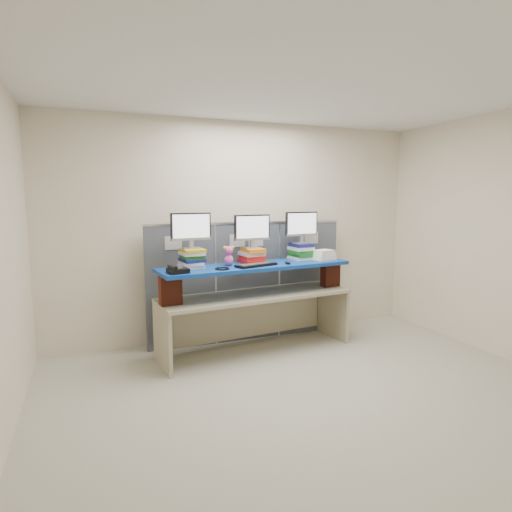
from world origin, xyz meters
name	(u,v)px	position (x,y,z in m)	size (l,w,h in m)	color
room	(318,247)	(0.00, 0.00, 1.40)	(5.00, 4.00, 2.80)	beige
cubicle_partition	(248,281)	(0.00, 1.78, 0.77)	(2.60, 0.06, 1.53)	#454A52
desk	(256,305)	(-0.07, 1.32, 0.56)	(2.37, 0.91, 0.70)	tan
brick_pier_left	(170,291)	(-1.10, 1.17, 0.86)	(0.23, 0.12, 0.31)	maroon
brick_pier_right	(330,274)	(0.98, 1.38, 0.86)	(0.23, 0.12, 0.31)	maroon
blue_board	(256,266)	(-0.07, 1.32, 1.03)	(2.30, 0.57, 0.04)	#0C4296
book_stack_left	(192,258)	(-0.82, 1.36, 1.16)	(0.29, 0.32, 0.21)	silver
book_stack_center	(252,256)	(-0.07, 1.45, 1.14)	(0.28, 0.32, 0.18)	red
book_stack_right	(301,251)	(0.63, 1.52, 1.15)	(0.28, 0.32, 0.20)	silver
monitor_left	(191,228)	(-0.82, 1.36, 1.50)	(0.46, 0.15, 0.40)	#9D9EA2
monitor_center	(252,229)	(-0.07, 1.44, 1.46)	(0.46, 0.15, 0.40)	#9D9EA2
monitor_right	(302,226)	(0.63, 1.52, 1.48)	(0.46, 0.15, 0.40)	#9D9EA2
keyboard	(256,265)	(-0.11, 1.20, 1.07)	(0.53, 0.31, 0.03)	black
mouse	(288,263)	(0.29, 1.21, 1.07)	(0.06, 0.11, 0.03)	black
desk_phone	(177,270)	(-1.04, 1.08, 1.09)	(0.23, 0.21, 0.08)	black
headset	(222,269)	(-0.54, 1.13, 1.06)	(0.16, 0.16, 0.02)	black
plush_toy	(229,256)	(-0.39, 1.35, 1.17)	(0.13, 0.10, 0.23)	#E557A2
binder_stack	(324,255)	(0.86, 1.36, 1.11)	(0.30, 0.26, 0.13)	white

